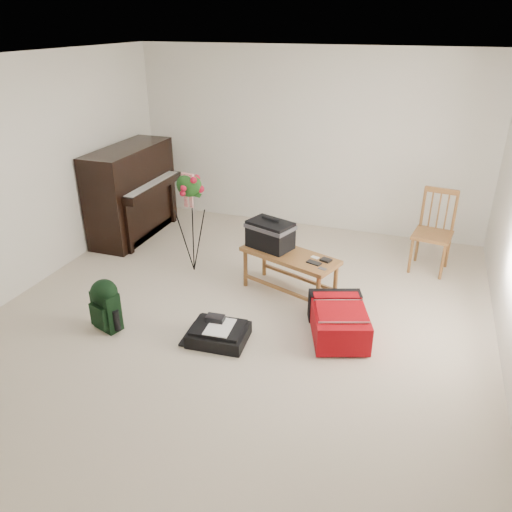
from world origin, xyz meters
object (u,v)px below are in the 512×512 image
at_px(piano, 133,194).
at_px(dining_chair, 433,232).
at_px(black_duffel, 219,333).
at_px(flower_stand, 191,224).
at_px(bench, 273,243).
at_px(red_suitcase, 340,318).
at_px(green_backpack, 105,303).

bearing_deg(piano, dining_chair, 3.27).
relative_size(piano, dining_chair, 1.51).
bearing_deg(black_duffel, flower_stand, 120.45).
relative_size(bench, red_suitcase, 1.32).
relative_size(red_suitcase, green_backpack, 1.65).
bearing_deg(bench, red_suitcase, -14.47).
distance_m(black_duffel, green_backpack, 1.16).
distance_m(red_suitcase, flower_stand, 2.13).
xyz_separation_m(bench, black_duffel, (-0.20, -1.10, -0.51)).
bearing_deg(piano, bench, -21.63).
relative_size(dining_chair, red_suitcase, 1.12).
relative_size(green_backpack, flower_stand, 0.43).
relative_size(dining_chair, flower_stand, 0.79).
xyz_separation_m(green_backpack, flower_stand, (0.25, 1.44, 0.32)).
relative_size(dining_chair, green_backpack, 1.85).
height_order(bench, green_backpack, bench).
relative_size(bench, flower_stand, 0.93).
distance_m(piano, green_backpack, 2.45).
distance_m(piano, flower_stand, 1.49).
height_order(piano, green_backpack, piano).
height_order(bench, red_suitcase, bench).
distance_m(piano, dining_chair, 3.99).
xyz_separation_m(piano, flower_stand, (1.27, -0.76, 0.01)).
bearing_deg(black_duffel, red_suitcase, 21.53).
xyz_separation_m(red_suitcase, black_duffel, (-1.06, -0.51, -0.09)).
xyz_separation_m(bench, dining_chair, (1.64, 1.16, -0.11)).
relative_size(piano, red_suitcase, 1.69).
xyz_separation_m(piano, bench, (2.34, -0.93, -0.01)).
relative_size(piano, green_backpack, 2.79).
bearing_deg(flower_stand, piano, 158.22).
height_order(dining_chair, black_duffel, dining_chair).
distance_m(piano, red_suitcase, 3.58).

